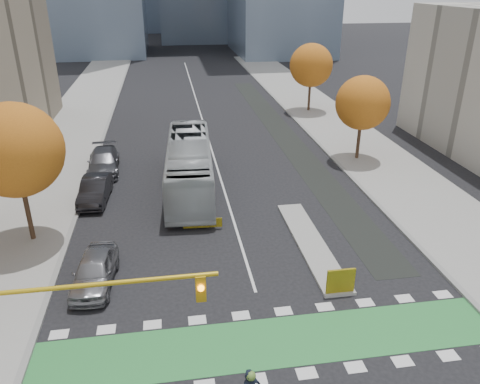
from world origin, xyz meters
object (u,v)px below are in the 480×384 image
object	(u,v)px
hazard_board	(341,281)
parked_car_c	(103,162)
parked_car_b	(95,190)
parked_car_a	(95,270)
tree_east_near	(363,103)
tree_west	(15,150)
traffic_signal_west	(50,316)
tree_east_far	(311,65)
bus	(189,165)

from	to	relation	value
hazard_board	parked_car_c	size ratio (longest dim) A/B	0.24
parked_car_b	parked_car_c	distance (m)	5.47
parked_car_a	tree_east_near	bearing A→B (deg)	41.80
hazard_board	parked_car_b	world-z (taller)	parked_car_b
hazard_board	parked_car_b	distance (m)	18.29
parked_car_b	hazard_board	bearing A→B (deg)	-41.23
tree_west	parked_car_b	bearing A→B (deg)	59.38
parked_car_c	tree_east_near	bearing A→B (deg)	-4.38
parked_car_b	traffic_signal_west	bearing A→B (deg)	-83.04
traffic_signal_west	tree_east_far	bearing A→B (deg)	62.05
tree_west	parked_car_c	bearing A→B (deg)	74.11
hazard_board	parked_car_a	size ratio (longest dim) A/B	0.30
traffic_signal_west	parked_car_b	world-z (taller)	traffic_signal_west
traffic_signal_west	parked_car_b	distance (m)	17.90
tree_west	parked_car_a	bearing A→B (deg)	-50.34
bus	parked_car_a	bearing A→B (deg)	-112.72
hazard_board	traffic_signal_west	xyz separation A→B (m)	(-11.93, -4.71, 3.23)
tree_east_far	parked_car_a	distance (m)	37.36
tree_east_far	hazard_board	bearing A→B (deg)	-104.12
tree_east_far	parked_car_c	size ratio (longest dim) A/B	1.33
parked_car_c	parked_car_a	bearing A→B (deg)	-88.62
tree_west	bus	xyz separation A→B (m)	(9.59, 6.08, -3.78)
parked_car_b	parked_car_c	bearing A→B (deg)	93.48
bus	parked_car_c	distance (m)	8.02
tree_east_near	parked_car_a	xyz separation A→B (m)	(-19.83, -15.03, -4.06)
hazard_board	traffic_signal_west	distance (m)	13.23
tree_east_near	traffic_signal_west	bearing A→B (deg)	-131.52
hazard_board	tree_west	bearing A→B (deg)	154.01
tree_east_near	traffic_signal_west	distance (m)	30.08
hazard_board	parked_car_c	distance (m)	22.48
tree_east_near	traffic_signal_west	world-z (taller)	tree_east_near
tree_east_near	parked_car_b	bearing A→B (deg)	-166.78
tree_east_far	bus	world-z (taller)	tree_east_far
tree_east_near	bus	distance (m)	15.23
traffic_signal_west	parked_car_a	world-z (taller)	traffic_signal_west
hazard_board	parked_car_c	world-z (taller)	parked_car_c
tree_east_far	parked_car_a	bearing A→B (deg)	-123.24
parked_car_a	traffic_signal_west	bearing A→B (deg)	-86.10
tree_east_near	tree_east_far	bearing A→B (deg)	88.21
hazard_board	tree_east_far	xyz separation A→B (m)	(8.50, 33.80, 4.44)
tree_east_near	traffic_signal_west	size ratio (longest dim) A/B	0.83
parked_car_c	tree_east_far	bearing A→B (deg)	32.81
hazard_board	parked_car_a	world-z (taller)	parked_car_a
tree_east_far	bus	size ratio (longest dim) A/B	0.58
hazard_board	parked_car_b	xyz separation A→B (m)	(-13.00, 12.87, 0.01)
tree_east_near	parked_car_b	xyz separation A→B (m)	(-21.00, -4.93, -4.05)
bus	tree_east_far	bearing A→B (deg)	56.49
bus	parked_car_b	world-z (taller)	bus
hazard_board	parked_car_a	xyz separation A→B (m)	(-11.83, 2.77, 0.00)
tree_west	parked_car_b	xyz separation A→B (m)	(3.00, 5.07, -4.81)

